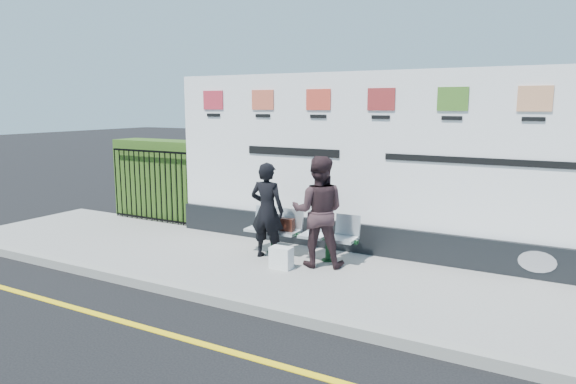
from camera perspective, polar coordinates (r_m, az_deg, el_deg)
The scene contains 12 objects.
ground at distance 5.84m, azimuth -8.17°, elevation -16.75°, with size 80.00×80.00×0.00m, color black.
pavement at distance 7.79m, azimuth 3.12°, elevation -9.26°, with size 14.00×3.00×0.12m, color gray.
kerb at distance 6.55m, azimuth -2.77°, elevation -12.91°, with size 14.00×0.18×0.14m, color gray.
yellow_line at distance 5.83m, azimuth -8.18°, elevation -16.71°, with size 14.00×0.10×0.01m, color yellow.
billboard at distance 8.51m, azimuth 10.23°, elevation 1.65°, with size 8.00×0.30×3.00m.
hedge at distance 11.59m, azimuth -13.52°, elevation 1.41°, with size 2.35×0.70×1.70m, color #325519.
railing at distance 11.27m, azimuth -15.04°, elevation 0.71°, with size 2.05×0.06×1.54m, color black, non-canonical shape.
bench at distance 8.45m, azimuth 1.31°, elevation -5.85°, with size 1.90×0.51×0.41m, color silver, non-canonical shape.
woman_left at distance 8.29m, azimuth -2.33°, elevation -2.05°, with size 0.57×0.37×1.56m, color black.
woman_right at distance 7.86m, azimuth 3.39°, elevation -2.18°, with size 0.83×0.65×1.71m, color #322023.
handbag_brown at distance 8.48m, azimuth -0.20°, elevation -3.64°, with size 0.26×0.11×0.21m, color black.
carrier_bag_white at distance 7.86m, azimuth -0.75°, elevation -7.32°, with size 0.33×0.20×0.33m, color white.
Camera 1 is at (3.20, -4.13, 2.59)m, focal length 32.00 mm.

